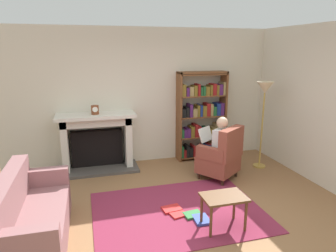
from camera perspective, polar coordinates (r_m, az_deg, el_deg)
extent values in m
plane|color=#8F643F|center=(4.31, 3.15, -17.63)|extent=(14.00, 14.00, 0.00)
cube|color=beige|center=(6.21, -4.26, 5.56)|extent=(5.60, 0.10, 2.70)
cube|color=beige|center=(6.16, 23.44, 4.37)|extent=(0.10, 5.20, 2.70)
cube|color=maroon|center=(4.56, 1.90, -15.67)|extent=(2.40, 1.80, 0.01)
cube|color=#4C4742|center=(6.08, -12.81, -7.91)|extent=(1.49, 0.64, 0.05)
cube|color=black|center=(6.16, -13.11, -3.92)|extent=(0.97, 0.20, 0.70)
cube|color=silver|center=(6.02, -18.70, -3.50)|extent=(0.12, 0.44, 1.05)
cube|color=silver|center=(6.06, -7.57, -2.75)|extent=(0.12, 0.44, 1.05)
cube|color=silver|center=(5.90, -13.35, 0.98)|extent=(1.29, 0.44, 0.16)
cube|color=silver|center=(5.81, -13.39, 1.91)|extent=(1.45, 0.56, 0.06)
cylinder|color=brown|center=(5.77, -13.52, 2.95)|extent=(0.14, 0.14, 0.17)
cylinder|color=white|center=(5.71, -13.51, 3.03)|extent=(0.10, 0.01, 0.10)
cube|color=brown|center=(6.24, 2.05, 1.64)|extent=(0.04, 0.32, 1.84)
cube|color=brown|center=(6.60, 10.24, 2.11)|extent=(0.04, 0.32, 1.84)
cube|color=brown|center=(6.28, 6.48, 9.95)|extent=(1.03, 0.32, 0.04)
cube|color=brown|center=(6.64, 6.06, -5.39)|extent=(0.99, 0.32, 0.02)
cube|color=#1E592D|center=(6.45, 2.47, -4.67)|extent=(0.04, 0.26, 0.24)
cube|color=maroon|center=(6.47, 2.93, -4.97)|extent=(0.05, 0.26, 0.16)
cube|color=black|center=(6.48, 3.43, -4.57)|extent=(0.05, 0.26, 0.25)
cube|color=black|center=(6.51, 4.04, -4.76)|extent=(0.08, 0.26, 0.19)
cube|color=maroon|center=(6.53, 4.62, -4.50)|extent=(0.04, 0.26, 0.24)
cube|color=maroon|center=(6.56, 5.20, -4.73)|extent=(0.08, 0.26, 0.17)
cube|color=black|center=(6.59, 5.90, -4.65)|extent=(0.06, 0.26, 0.17)
cube|color=maroon|center=(6.60, 6.38, -4.40)|extent=(0.04, 0.26, 0.22)
cube|color=navy|center=(6.63, 6.90, -4.35)|extent=(0.08, 0.26, 0.22)
cube|color=maroon|center=(6.65, 7.52, -4.20)|extent=(0.07, 0.26, 0.24)
cube|color=#997F4C|center=(6.68, 8.02, -4.13)|extent=(0.04, 0.26, 0.24)
cube|color=black|center=(6.70, 8.47, -4.10)|extent=(0.05, 0.26, 0.24)
cube|color=#4C1E59|center=(6.72, 8.96, -4.00)|extent=(0.05, 0.26, 0.25)
cube|color=black|center=(6.74, 9.39, -3.95)|extent=(0.06, 0.26, 0.25)
cube|color=brown|center=(6.51, 6.16, -1.82)|extent=(0.99, 0.32, 0.02)
cube|color=#1E592D|center=(6.33, 2.52, -1.28)|extent=(0.05, 0.26, 0.17)
cube|color=#4C1E59|center=(6.35, 3.01, -1.27)|extent=(0.06, 0.26, 0.17)
cube|color=#4C1E59|center=(6.37, 3.62, -1.16)|extent=(0.08, 0.26, 0.18)
cube|color=brown|center=(6.39, 4.34, -0.94)|extent=(0.08, 0.26, 0.22)
cube|color=maroon|center=(6.41, 5.03, -0.72)|extent=(0.06, 0.26, 0.26)
cube|color=maroon|center=(6.44, 5.61, -0.84)|extent=(0.06, 0.26, 0.22)
cube|color=#997F4C|center=(6.47, 6.07, -0.96)|extent=(0.04, 0.26, 0.19)
cube|color=navy|center=(6.49, 6.45, -1.04)|extent=(0.05, 0.26, 0.16)
cube|color=#1E592D|center=(6.51, 6.99, -0.92)|extent=(0.06, 0.26, 0.18)
cube|color=brown|center=(6.54, 7.65, -0.96)|extent=(0.08, 0.26, 0.16)
cube|color=#997F4C|center=(6.57, 8.33, -0.83)|extent=(0.08, 0.26, 0.17)
cube|color=#997F4C|center=(6.60, 9.08, -0.48)|extent=(0.09, 0.26, 0.24)
cube|color=brown|center=(6.63, 9.64, -0.46)|extent=(0.04, 0.26, 0.24)
cube|color=brown|center=(6.41, 6.26, 1.89)|extent=(0.99, 0.32, 0.02)
cube|color=black|center=(6.24, 2.72, 2.53)|extent=(0.08, 0.26, 0.17)
cube|color=black|center=(6.26, 3.43, 2.72)|extent=(0.06, 0.26, 0.20)
cube|color=#4C1E59|center=(6.28, 4.05, 3.00)|extent=(0.06, 0.26, 0.26)
cube|color=#997F4C|center=(6.31, 4.78, 2.62)|extent=(0.09, 0.26, 0.17)
cube|color=brown|center=(6.33, 5.43, 2.94)|extent=(0.05, 0.26, 0.23)
cube|color=navy|center=(6.35, 5.93, 2.99)|extent=(0.05, 0.26, 0.24)
cube|color=brown|center=(6.38, 6.53, 2.92)|extent=(0.09, 0.26, 0.21)
cube|color=maroon|center=(6.41, 7.24, 3.15)|extent=(0.08, 0.26, 0.26)
cube|color=#997F4C|center=(6.44, 7.84, 3.15)|extent=(0.06, 0.26, 0.25)
cube|color=#1E592D|center=(6.47, 8.38, 2.90)|extent=(0.07, 0.26, 0.19)
cube|color=navy|center=(6.50, 9.08, 3.21)|extent=(0.08, 0.26, 0.25)
cube|color=#4C1E59|center=(6.54, 9.75, 3.26)|extent=(0.08, 0.26, 0.26)
cube|color=brown|center=(6.33, 6.37, 5.70)|extent=(0.99, 0.32, 0.02)
cube|color=brown|center=(6.16, 2.74, 6.74)|extent=(0.08, 0.26, 0.23)
cube|color=#4C1E59|center=(6.19, 3.43, 6.47)|extent=(0.06, 0.26, 0.17)
cube|color=#997F4C|center=(6.21, 4.15, 6.56)|extent=(0.08, 0.26, 0.18)
cube|color=brown|center=(6.24, 4.88, 6.68)|extent=(0.07, 0.26, 0.21)
cube|color=maroon|center=(6.26, 5.51, 6.82)|extent=(0.05, 0.26, 0.23)
cube|color=#1E592D|center=(6.29, 5.99, 6.54)|extent=(0.04, 0.26, 0.17)
cube|color=#1E592D|center=(6.31, 6.46, 6.62)|extent=(0.05, 0.26, 0.18)
cube|color=brown|center=(6.34, 7.11, 6.61)|extent=(0.09, 0.26, 0.18)
cube|color=brown|center=(6.37, 7.77, 6.74)|extent=(0.05, 0.26, 0.21)
cube|color=maroon|center=(6.39, 8.35, 6.87)|extent=(0.08, 0.26, 0.23)
cube|color=brown|center=(6.42, 8.94, 6.75)|extent=(0.05, 0.26, 0.20)
cube|color=#4C1E59|center=(6.45, 9.49, 6.82)|extent=(0.08, 0.26, 0.22)
cube|color=#997F4C|center=(6.48, 10.10, 7.01)|extent=(0.05, 0.26, 0.26)
cube|color=brown|center=(6.28, 6.47, 9.58)|extent=(0.99, 0.32, 0.02)
cylinder|color=#331E14|center=(6.00, 8.46, -7.63)|extent=(0.05, 0.05, 0.12)
cylinder|color=#331E14|center=(5.60, 5.78, -9.20)|extent=(0.05, 0.05, 0.12)
cylinder|color=#331E14|center=(5.80, 12.60, -8.63)|extent=(0.05, 0.05, 0.12)
cylinder|color=#331E14|center=(5.38, 10.15, -10.37)|extent=(0.05, 0.05, 0.12)
cube|color=brown|center=(5.61, 9.34, -6.95)|extent=(0.87, 0.86, 0.30)
cube|color=brown|center=(5.37, 11.75, -3.24)|extent=(0.61, 0.50, 0.55)
cube|color=brown|center=(5.75, 10.77, -3.75)|extent=(0.41, 0.51, 0.22)
cube|color=brown|center=(5.30, 8.01, -5.18)|extent=(0.41, 0.51, 0.22)
cube|color=silver|center=(5.46, 9.96, -3.14)|extent=(0.38, 0.35, 0.50)
sphere|color=#D8AD8C|center=(5.36, 10.13, 0.64)|extent=(0.20, 0.20, 0.20)
cube|color=#191E3F|center=(5.68, 8.50, -4.52)|extent=(0.33, 0.39, 0.12)
cube|color=#191E3F|center=(5.55, 7.66, -4.94)|extent=(0.33, 0.39, 0.12)
cylinder|color=#191E3F|center=(5.85, 6.79, -6.58)|extent=(0.10, 0.10, 0.42)
cylinder|color=#191E3F|center=(5.73, 5.94, -7.03)|extent=(0.10, 0.10, 0.42)
cube|color=white|center=(5.59, 7.04, -1.56)|extent=(0.35, 0.30, 0.25)
cube|color=#8E5F61|center=(4.16, -23.37, -16.98)|extent=(0.72, 1.71, 0.40)
cube|color=#8E5F61|center=(4.02, -27.84, -11.76)|extent=(0.22, 1.70, 0.45)
cube|color=#8E5F61|center=(3.35, -25.85, -18.92)|extent=(0.70, 0.17, 0.24)
cube|color=#8E5F61|center=(4.70, -22.44, -8.84)|extent=(0.70, 0.17, 0.24)
cube|color=brown|center=(4.05, 10.44, -12.97)|extent=(0.56, 0.39, 0.03)
cylinder|color=brown|center=(3.95, 8.04, -17.42)|extent=(0.04, 0.04, 0.43)
cylinder|color=brown|center=(4.14, 14.35, -16.13)|extent=(0.04, 0.04, 0.43)
cylinder|color=brown|center=(4.19, 6.31, -15.35)|extent=(0.04, 0.04, 0.43)
cylinder|color=brown|center=(4.37, 12.30, -14.27)|extent=(0.04, 0.04, 0.43)
cube|color=#334CA5|center=(4.35, 6.29, -17.00)|extent=(0.21, 0.28, 0.03)
cube|color=red|center=(4.57, 0.69, -15.26)|extent=(0.29, 0.23, 0.03)
cube|color=red|center=(4.48, 1.58, -15.93)|extent=(0.26, 0.32, 0.02)
cube|color=#267233|center=(4.45, 4.70, -16.21)|extent=(0.27, 0.22, 0.03)
cylinder|color=#B7933F|center=(6.40, 16.68, -7.13)|extent=(0.24, 0.24, 0.03)
cylinder|color=#B7933F|center=(6.18, 17.16, -0.71)|extent=(0.03, 0.03, 1.45)
cone|color=beige|center=(6.03, 17.73, 6.90)|extent=(0.32, 0.32, 0.22)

